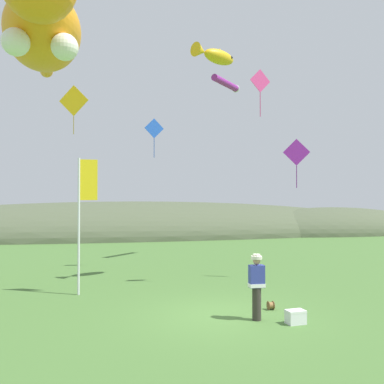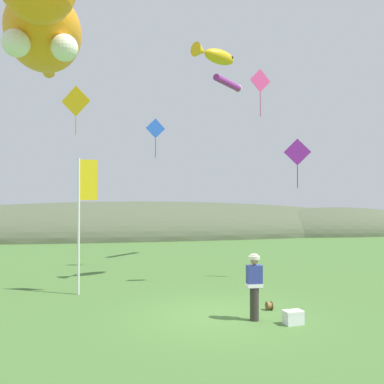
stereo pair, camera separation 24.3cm
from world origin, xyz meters
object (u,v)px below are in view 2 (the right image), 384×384
at_px(kite_diamond_pink, 260,81).
at_px(festival_attendant, 254,285).
at_px(kite_giant_cat, 43,27).
at_px(kite_tube_streamer, 228,83).
at_px(festival_banner_pole, 83,205).
at_px(kite_fish_windsock, 215,55).
at_px(picnic_cooler, 293,317).
at_px(kite_diamond_blue, 155,129).
at_px(kite_spool, 269,306).
at_px(kite_diamond_violet, 297,153).
at_px(kite_diamond_gold, 76,101).

bearing_deg(kite_diamond_pink, festival_attendant, -113.56).
bearing_deg(kite_giant_cat, kite_tube_streamer, 35.33).
bearing_deg(kite_tube_streamer, festival_banner_pole, -136.11).
bearing_deg(festival_attendant, kite_fish_windsock, 86.08).
height_order(picnic_cooler, kite_fish_windsock, kite_fish_windsock).
bearing_deg(kite_diamond_blue, picnic_cooler, -75.68).
bearing_deg(kite_giant_cat, festival_banner_pole, -29.12).
relative_size(kite_spool, kite_diamond_pink, 0.14).
bearing_deg(kite_diamond_blue, kite_tube_streamer, 29.39).
height_order(kite_tube_streamer, kite_diamond_pink, kite_tube_streamer).
distance_m(kite_spool, kite_giant_cat, 12.29).
bearing_deg(kite_fish_windsock, kite_diamond_violet, -6.43).
height_order(festival_banner_pole, kite_diamond_gold, kite_diamond_gold).
bearing_deg(kite_diamond_pink, kite_spool, -106.76).
bearing_deg(picnic_cooler, kite_tube_streamer, 81.12).
height_order(festival_banner_pole, kite_diamond_blue, kite_diamond_blue).
distance_m(festival_attendant, kite_diamond_gold, 14.15).
relative_size(kite_giant_cat, kite_tube_streamer, 4.46).
xyz_separation_m(kite_spool, kite_diamond_blue, (-2.36, 7.97, 6.41)).
bearing_deg(kite_diamond_violet, kite_fish_windsock, 173.57).
bearing_deg(kite_giant_cat, kite_diamond_blue, 40.20).
bearing_deg(kite_tube_streamer, kite_diamond_pink, -97.79).
bearing_deg(kite_diamond_violet, festival_banner_pole, -175.33).
relative_size(festival_banner_pole, kite_diamond_pink, 2.65).
distance_m(kite_fish_windsock, kite_diamond_pink, 2.34).
height_order(picnic_cooler, festival_banner_pole, festival_banner_pole).
bearing_deg(festival_attendant, kite_spool, 49.18).
relative_size(kite_diamond_blue, kite_diamond_gold, 0.75).
xyz_separation_m(kite_giant_cat, kite_diamond_gold, (0.84, 5.95, -1.29)).
height_order(kite_spool, kite_diamond_violet, kite_diamond_violet).
bearing_deg(picnic_cooler, kite_giant_cat, 141.20).
distance_m(kite_diamond_pink, kite_diamond_gold, 9.96).
distance_m(kite_diamond_blue, kite_diamond_pink, 6.06).
relative_size(kite_spool, picnic_cooler, 0.49).
bearing_deg(kite_diamond_violet, picnic_cooler, -117.15).
distance_m(kite_tube_streamer, kite_diamond_gold, 8.12).
height_order(kite_spool, picnic_cooler, picnic_cooler).
height_order(kite_fish_windsock, kite_diamond_blue, kite_fish_windsock).
bearing_deg(kite_giant_cat, kite_diamond_pink, -8.38).
xyz_separation_m(festival_banner_pole, kite_tube_streamer, (7.35, 7.07, 6.51)).
distance_m(kite_giant_cat, kite_diamond_violet, 10.67).
height_order(kite_spool, kite_tube_streamer, kite_tube_streamer).
xyz_separation_m(kite_diamond_pink, kite_diamond_gold, (-6.97, 7.10, 0.52)).
distance_m(kite_fish_windsock, kite_diamond_violet, 5.05).
relative_size(festival_attendant, kite_diamond_blue, 0.97).
bearing_deg(kite_spool, kite_diamond_blue, 106.49).
xyz_separation_m(festival_attendant, kite_diamond_violet, (3.66, 4.91, 4.17)).
distance_m(picnic_cooler, kite_giant_cat, 12.85).
distance_m(kite_giant_cat, kite_tube_streamer, 10.81).
bearing_deg(festival_attendant, kite_diamond_violet, 53.30).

